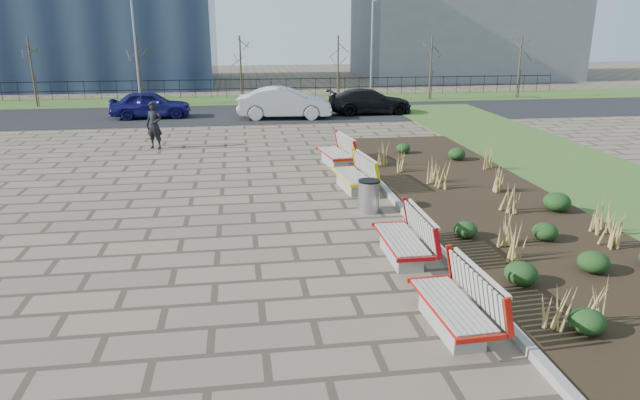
{
  "coord_description": "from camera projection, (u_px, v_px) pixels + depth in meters",
  "views": [
    {
      "loc": [
        -0.26,
        -9.27,
        4.76
      ],
      "look_at": [
        1.5,
        3.0,
        0.9
      ],
      "focal_mm": 32.0,
      "sensor_mm": 36.0,
      "label": 1
    }
  ],
  "objects": [
    {
      "name": "tree_a",
      "position": [
        32.0,
        72.0,
        33.03
      ],
      "size": [
        1.4,
        1.4,
        4.0
      ],
      "primitive_type": null,
      "color": "#4C3D2D",
      "rests_on": "grass_verge_far"
    },
    {
      "name": "lamp_east",
      "position": [
        372.0,
        52.0,
        34.97
      ],
      "size": [
        0.24,
        0.6,
        6.0
      ],
      "primitive_type": null,
      "color": "gray",
      "rests_on": "grass_verge_far"
    },
    {
      "name": "tree_b",
      "position": [
        139.0,
        71.0,
        33.84
      ],
      "size": [
        1.4,
        1.4,
        4.0
      ],
      "primitive_type": null,
      "color": "#4C3D2D",
      "rests_on": "grass_verge_far"
    },
    {
      "name": "bench_a",
      "position": [
        452.0,
        301.0,
        9.11
      ],
      "size": [
        1.0,
        2.14,
        1.0
      ],
      "primitive_type": null,
      "rotation": [
        0.0,
        0.0,
        0.05
      ],
      "color": "#B8160C",
      "rests_on": "ground"
    },
    {
      "name": "lamp_west",
      "position": [
        136.0,
        54.0,
        33.07
      ],
      "size": [
        0.24,
        0.6,
        6.0
      ],
      "primitive_type": null,
      "color": "gray",
      "rests_on": "grass_verge_far"
    },
    {
      "name": "tree_f",
      "position": [
        519.0,
        67.0,
        37.09
      ],
      "size": [
        1.4,
        1.4,
        4.0
      ],
      "primitive_type": null,
      "color": "#4C3D2D",
      "rests_on": "grass_verge_far"
    },
    {
      "name": "grass_verge_far",
      "position": [
        242.0,
        100.0,
        36.67
      ],
      "size": [
        80.0,
        5.0,
        0.04
      ],
      "primitive_type": "cube",
      "color": "#33511E",
      "rests_on": "ground"
    },
    {
      "name": "ground",
      "position": [
        261.0,
        301.0,
        10.21
      ],
      "size": [
        120.0,
        120.0,
        0.0
      ],
      "primitive_type": "plane",
      "color": "#6C5D4A",
      "rests_on": "ground"
    },
    {
      "name": "litter_bin",
      "position": [
        369.0,
        196.0,
        14.89
      ],
      "size": [
        0.56,
        0.56,
        0.84
      ],
      "primitive_type": "cylinder",
      "color": "#B2B2B7",
      "rests_on": "ground"
    },
    {
      "name": "tree_e",
      "position": [
        431.0,
        68.0,
        36.28
      ],
      "size": [
        1.4,
        1.4,
        4.0
      ],
      "primitive_type": null,
      "color": "#4C3D2D",
      "rests_on": "grass_verge_far"
    },
    {
      "name": "building_grey",
      "position": [
        462.0,
        20.0,
        51.13
      ],
      "size": [
        18.0,
        12.0,
        10.0
      ],
      "primitive_type": "cube",
      "color": "slate",
      "rests_on": "ground"
    },
    {
      "name": "grass_verge_near",
      "position": [
        636.0,
        195.0,
        16.42
      ],
      "size": [
        5.0,
        38.0,
        0.04
      ],
      "primitive_type": "cube",
      "color": "#33511E",
      "rests_on": "ground"
    },
    {
      "name": "car_silver",
      "position": [
        285.0,
        103.0,
        29.4
      ],
      "size": [
        4.94,
        2.11,
        1.58
      ],
      "primitive_type": "imported",
      "rotation": [
        0.0,
        0.0,
        1.48
      ],
      "color": "#ADB0B5",
      "rests_on": "road"
    },
    {
      "name": "car_blue",
      "position": [
        150.0,
        104.0,
        29.57
      ],
      "size": [
        4.18,
        1.92,
        1.39
      ],
      "primitive_type": "imported",
      "rotation": [
        0.0,
        0.0,
        1.64
      ],
      "color": "navy",
      "rests_on": "road"
    },
    {
      "name": "tree_d",
      "position": [
        338.0,
        69.0,
        35.47
      ],
      "size": [
        1.4,
        1.4,
        4.0
      ],
      "primitive_type": null,
      "color": "#4C3D2D",
      "rests_on": "grass_verge_far"
    },
    {
      "name": "railing_fence",
      "position": [
        241.0,
        88.0,
        37.9
      ],
      "size": [
        44.0,
        0.1,
        1.2
      ],
      "primitive_type": null,
      "color": "black",
      "rests_on": "grass_verge_far"
    },
    {
      "name": "road",
      "position": [
        243.0,
        114.0,
        31.0
      ],
      "size": [
        80.0,
        7.0,
        0.02
      ],
      "primitive_type": "cube",
      "color": "black",
      "rests_on": "ground"
    },
    {
      "name": "bench_b",
      "position": [
        401.0,
        237.0,
        11.87
      ],
      "size": [
        0.91,
        2.1,
        1.0
      ],
      "primitive_type": null,
      "rotation": [
        0.0,
        0.0,
        0.0
      ],
      "color": "#AF0B13",
      "rests_on": "ground"
    },
    {
      "name": "planting_curb",
      "position": [
        398.0,
        204.0,
        15.45
      ],
      "size": [
        0.16,
        18.0,
        0.15
      ],
      "primitive_type": "cube",
      "color": "gray",
      "rests_on": "ground"
    },
    {
      "name": "bench_c",
      "position": [
        352.0,
        174.0,
        16.83
      ],
      "size": [
        1.13,
        2.19,
        1.0
      ],
      "primitive_type": null,
      "rotation": [
        0.0,
        0.0,
        0.11
      ],
      "color": "yellow",
      "rests_on": "ground"
    },
    {
      "name": "planting_bed",
      "position": [
        479.0,
        201.0,
        15.77
      ],
      "size": [
        4.5,
        18.0,
        0.1
      ],
      "primitive_type": "cube",
      "color": "black",
      "rests_on": "ground"
    },
    {
      "name": "tree_c",
      "position": [
        241.0,
        70.0,
        34.65
      ],
      "size": [
        1.4,
        1.4,
        4.0
      ],
      "primitive_type": null,
      "color": "#4C3D2D",
      "rests_on": "grass_verge_far"
    },
    {
      "name": "car_black",
      "position": [
        369.0,
        101.0,
        30.94
      ],
      "size": [
        4.65,
        2.01,
        1.33
      ],
      "primitive_type": "imported",
      "rotation": [
        0.0,
        0.0,
        1.6
      ],
      "color": "black",
      "rests_on": "road"
    },
    {
      "name": "bench_d",
      "position": [
        335.0,
        151.0,
        19.79
      ],
      "size": [
        1.17,
        2.2,
        1.0
      ],
      "primitive_type": null,
      "rotation": [
        0.0,
        0.0,
        0.13
      ],
      "color": "red",
      "rests_on": "ground"
    },
    {
      "name": "pedestrian",
      "position": [
        154.0,
        125.0,
        22.31
      ],
      "size": [
        0.8,
        0.67,
        1.85
      ],
      "primitive_type": "imported",
      "rotation": [
        0.0,
        0.0,
        -0.4
      ],
      "color": "black",
      "rests_on": "ground"
    }
  ]
}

